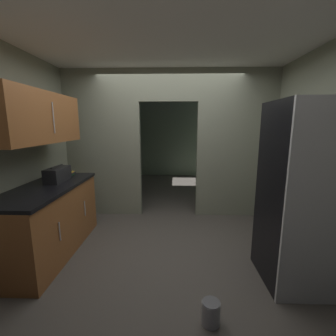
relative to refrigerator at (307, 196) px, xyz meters
The scene contains 10 objects.
ground 1.83m from the refrigerator, 158.01° to the left, with size 20.00×20.00×0.00m, color #47423D.
kitchen_overhead_slab 2.42m from the refrigerator, 146.51° to the left, with size 4.12×6.49×0.06m, color silver.
kitchen_partition 2.37m from the refrigerator, 128.26° to the left, with size 3.72×0.12×2.60m.
adjoining_room_shell 4.40m from the refrigerator, 109.31° to the left, with size 3.72×3.46×2.60m.
refrigerator is the anchor object (origin of this frame).
lower_cabinet_run 3.05m from the refrigerator, behind, with size 0.67×1.65×0.90m.
upper_cabinet_counterside 3.11m from the refrigerator, behind, with size 0.36×1.49×0.60m.
boombox 3.03m from the refrigerator, 166.45° to the left, with size 0.20×0.42×0.22m.
book_stack 3.15m from the refrigerator, 159.68° to the left, with size 0.13×0.15×0.05m.
paint_can 1.47m from the refrigerator, 150.17° to the right, with size 0.16×0.16×0.20m.
Camera 1 is at (0.10, -2.84, 1.66)m, focal length 24.30 mm.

